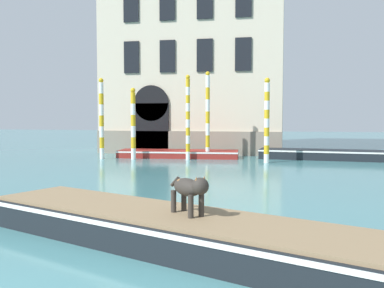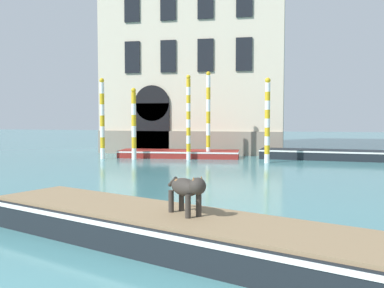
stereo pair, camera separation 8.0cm
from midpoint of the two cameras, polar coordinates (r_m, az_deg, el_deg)
name	(u,v)px [view 1 (the left image)]	position (r m, az deg, el deg)	size (l,w,h in m)	color
palazzo_left	(196,8)	(29.37, 0.46, 16.92)	(10.78, 6.13, 18.02)	beige
boat_foreground	(171,228)	(7.91, -3.02, -10.65)	(8.13, 4.81, 0.59)	black
dog_on_deck	(190,188)	(7.56, -0.61, -5.66)	(0.81, 0.80, 0.69)	#332D28
boat_moored_near_palazzo	(178,154)	(24.09, -1.83, -1.22)	(6.52, 2.30, 0.39)	maroon
boat_moored_far	(323,154)	(23.92, 16.24, -1.26)	(6.57, 2.19, 0.50)	black
mooring_pole_0	(267,120)	(21.51, 9.37, 3.02)	(0.26, 0.26, 4.03)	white
mooring_pole_1	(208,115)	(23.10, 1.90, 3.69)	(0.22, 0.22, 4.50)	white
mooring_pole_2	(102,118)	(23.57, -11.51, 3.21)	(0.24, 0.24, 4.16)	white
mooring_pole_3	(188,117)	(22.78, -0.63, 3.44)	(0.22, 0.22, 4.30)	white
mooring_pole_4	(133,123)	(23.10, -7.58, 2.61)	(0.25, 0.25, 3.65)	white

